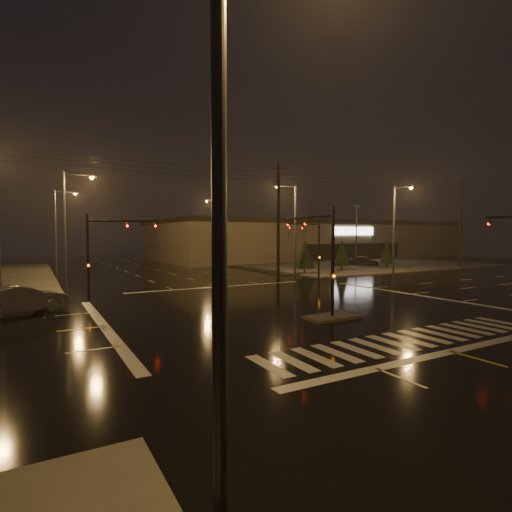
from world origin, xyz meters
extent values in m
plane|color=black|center=(0.00, 0.00, 0.00)|extent=(140.00, 140.00, 0.00)
cube|color=#46433E|center=(30.00, 30.00, 0.06)|extent=(36.00, 36.00, 0.12)
cube|color=#46433E|center=(0.00, -4.00, 0.07)|extent=(3.00, 1.60, 0.15)
cube|color=beige|center=(0.00, -9.00, 0.01)|extent=(15.00, 2.60, 0.01)
cube|color=beige|center=(0.00, -11.00, 0.01)|extent=(16.00, 0.50, 0.01)
cube|color=beige|center=(0.00, 11.00, 0.01)|extent=(16.00, 0.50, 0.01)
cube|color=black|center=(35.00, 28.00, 0.04)|extent=(50.00, 24.00, 0.08)
cube|color=#6B5E4C|center=(35.00, 46.00, 3.50)|extent=(60.00, 28.00, 7.00)
cube|color=black|center=(35.00, 46.00, 6.80)|extent=(60.20, 28.20, 0.80)
cube|color=white|center=(35.00, 31.90, 5.20)|extent=(9.00, 0.20, 1.40)
cube|color=black|center=(35.00, 31.95, 1.60)|extent=(22.00, 0.15, 2.80)
cylinder|color=black|center=(0.00, -4.00, 3.00)|extent=(0.18, 0.18, 6.00)
cylinder|color=black|center=(0.00, -1.75, 5.50)|extent=(0.12, 4.50, 0.12)
imported|color=#594707|center=(0.00, 0.27, 5.45)|extent=(0.16, 0.20, 1.00)
cube|color=#594707|center=(0.00, -4.00, 2.30)|extent=(0.25, 0.18, 0.35)
cylinder|color=black|center=(10.50, 10.50, 3.00)|extent=(0.18, 0.18, 6.00)
cylinder|color=black|center=(8.15, 9.64, 5.50)|extent=(4.74, 1.82, 0.12)
imported|color=#594707|center=(6.04, 8.88, 5.45)|extent=(0.24, 0.22, 1.00)
cube|color=#594707|center=(10.50, 10.50, 2.30)|extent=(0.25, 0.18, 0.35)
cylinder|color=black|center=(-10.50, 10.50, 3.00)|extent=(0.18, 0.18, 6.00)
cylinder|color=black|center=(-8.15, 9.64, 5.50)|extent=(4.74, 1.82, 0.12)
imported|color=#594707|center=(-6.04, 8.88, 5.45)|extent=(0.24, 0.22, 1.00)
cube|color=#594707|center=(-10.50, 10.50, 2.30)|extent=(0.25, 0.18, 0.35)
imported|color=#594707|center=(9.20, -6.93, 5.45)|extent=(0.22, 0.24, 1.00)
cylinder|color=#38383A|center=(-11.50, -15.00, 5.00)|extent=(0.24, 0.24, 10.00)
cylinder|color=#38383A|center=(-11.50, 18.00, 5.00)|extent=(0.24, 0.24, 10.00)
cylinder|color=#38383A|center=(-10.30, 18.00, 9.80)|extent=(2.40, 0.14, 0.14)
cube|color=#38383A|center=(-9.20, 18.00, 9.75)|extent=(0.70, 0.30, 0.18)
sphere|color=orange|center=(-9.20, 18.00, 9.62)|extent=(0.32, 0.32, 0.32)
cylinder|color=#38383A|center=(-11.50, 34.00, 5.00)|extent=(0.24, 0.24, 10.00)
cylinder|color=#38383A|center=(-10.30, 34.00, 9.80)|extent=(2.40, 0.14, 0.14)
cube|color=#38383A|center=(-9.20, 34.00, 9.75)|extent=(0.70, 0.30, 0.18)
sphere|color=orange|center=(-9.20, 34.00, 9.62)|extent=(0.32, 0.32, 0.32)
cylinder|color=#38383A|center=(11.50, 16.00, 5.00)|extent=(0.24, 0.24, 10.00)
cylinder|color=#38383A|center=(10.30, 16.00, 9.80)|extent=(2.40, 0.14, 0.14)
cube|color=#38383A|center=(9.20, 16.00, 9.75)|extent=(0.70, 0.30, 0.18)
sphere|color=orange|center=(9.20, 16.00, 9.62)|extent=(0.32, 0.32, 0.32)
cylinder|color=#38383A|center=(11.50, 36.00, 5.00)|extent=(0.24, 0.24, 10.00)
cylinder|color=#38383A|center=(10.30, 36.00, 9.80)|extent=(2.40, 0.14, 0.14)
cube|color=#38383A|center=(9.20, 36.00, 9.75)|extent=(0.70, 0.30, 0.18)
sphere|color=orange|center=(9.20, 36.00, 9.62)|extent=(0.32, 0.32, 0.32)
cylinder|color=#38383A|center=(22.00, 11.50, 5.00)|extent=(0.24, 0.24, 10.00)
cylinder|color=#38383A|center=(22.00, 10.30, 9.80)|extent=(0.14, 2.40, 0.14)
cube|color=#38383A|center=(22.00, 9.20, 9.75)|extent=(0.30, 0.70, 0.18)
sphere|color=orange|center=(22.00, 9.20, 9.62)|extent=(0.32, 0.32, 0.32)
cylinder|color=black|center=(8.00, 14.00, 6.00)|extent=(0.32, 0.32, 12.00)
cube|color=black|center=(8.00, 14.00, 11.20)|extent=(2.20, 0.12, 0.12)
cylinder|color=black|center=(38.00, 14.00, 6.00)|extent=(0.32, 0.32, 12.00)
cube|color=black|center=(38.00, 14.00, 11.20)|extent=(2.20, 0.12, 0.12)
cylinder|color=black|center=(13.19, 16.54, 0.35)|extent=(0.18, 0.18, 0.70)
cone|color=black|center=(13.19, 16.54, 2.46)|extent=(2.25, 2.25, 3.52)
cylinder|color=black|center=(19.27, 17.09, 0.35)|extent=(0.18, 0.18, 0.70)
cone|color=black|center=(19.27, 17.09, 2.30)|extent=(2.05, 2.05, 3.20)
cylinder|color=black|center=(27.53, 17.50, 0.35)|extent=(0.18, 0.18, 0.70)
cone|color=black|center=(27.53, 17.50, 2.22)|extent=(1.95, 1.95, 3.04)
imported|color=black|center=(27.91, 22.18, 0.74)|extent=(2.72, 4.61, 1.47)
imported|color=#595C61|center=(-14.70, 5.65, 0.83)|extent=(5.32, 3.51, 1.66)
camera|label=1|loc=(-13.96, -20.52, 4.48)|focal=28.00mm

